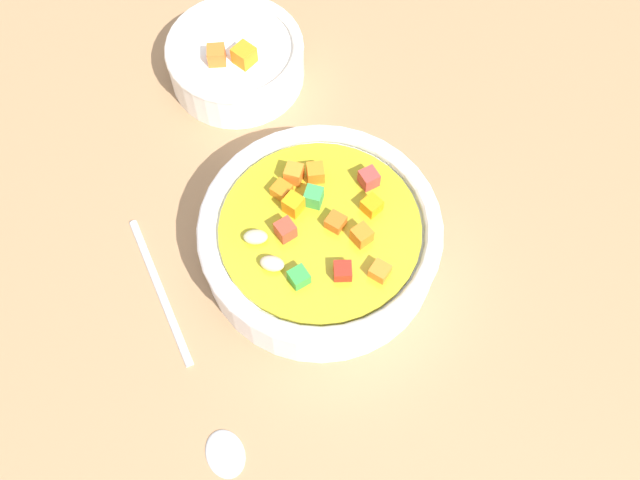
# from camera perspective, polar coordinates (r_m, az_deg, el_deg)

# --- Properties ---
(ground_plane) EXTENTS (1.40, 1.40, 0.02)m
(ground_plane) POSITION_cam_1_polar(r_m,az_deg,el_deg) (0.57, 0.00, -1.47)
(ground_plane) COLOR #9E754F
(soup_bowl_main) EXTENTS (0.18, 0.18, 0.06)m
(soup_bowl_main) POSITION_cam_1_polar(r_m,az_deg,el_deg) (0.54, -0.00, 0.17)
(soup_bowl_main) COLOR white
(soup_bowl_main) RESTS_ON ground_plane
(spoon) EXTENTS (0.06, 0.21, 0.01)m
(spoon) POSITION_cam_1_polar(r_m,az_deg,el_deg) (0.53, -9.29, -11.15)
(spoon) COLOR silver
(spoon) RESTS_ON ground_plane
(side_bowl_small) EXTENTS (0.11, 0.11, 0.05)m
(side_bowl_small) POSITION_cam_1_polar(r_m,az_deg,el_deg) (0.64, -6.47, 13.63)
(side_bowl_small) COLOR white
(side_bowl_small) RESTS_ON ground_plane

